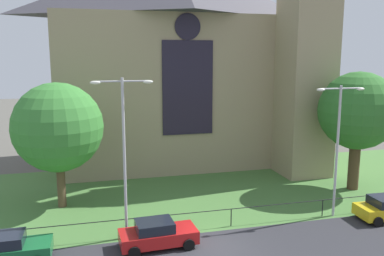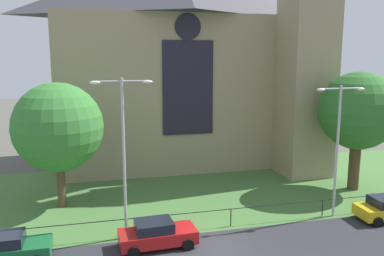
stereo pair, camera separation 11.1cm
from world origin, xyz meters
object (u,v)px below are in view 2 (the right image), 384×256
Objects in this scene: tree_right_near at (358,111)px; parked_car_green at (7,249)px; tree_left_near at (58,127)px; parked_car_red at (157,234)px; streetlamp_far at (338,135)px; streetlamp_near at (123,140)px; church_building at (183,58)px.

parked_car_green is at bearing -166.50° from tree_right_near.
tree_left_near reaches higher than parked_car_red.
parked_car_green is at bearing -176.02° from streetlamp_far.
tree_right_near reaches higher than parked_car_green.
tree_left_near is 0.94× the size of streetlamp_near.
streetlamp_far is 20.16m from parked_car_green.
tree_right_near is 2.20× the size of parked_car_green.
streetlamp_near is (-18.16, -4.46, -0.43)m from tree_right_near.
parked_car_green is at bearing -106.26° from tree_left_near.
tree_left_near is at bearing 122.37° from streetlamp_near.
tree_left_near is (-11.07, -10.60, -4.67)m from church_building.
church_building is 6.18× the size of parked_car_green.
parked_car_red is at bearing -160.20° from tree_right_near.
tree_left_near is 9.22m from parked_car_green.
parked_car_green is 0.98× the size of parked_car_red.
tree_left_near reaches higher than parked_car_green.
church_building reaches higher than tree_left_near.
tree_right_near is (10.99, -12.29, -4.07)m from church_building.
parked_car_red is (1.54, -1.52, -5.02)m from streetlamp_near.
streetlamp_far is 2.04× the size of parked_car_green.
parked_car_green is (-24.26, -5.83, -5.45)m from tree_right_near.
church_building reaches higher than parked_car_red.
church_building reaches higher than parked_car_green.
parked_car_red is at bearing -1.35° from parked_car_green.
parked_car_red is (-16.62, -5.98, -5.45)m from tree_right_near.
streetlamp_near is 1.07× the size of streetlamp_far.
tree_right_near reaches higher than streetlamp_near.
streetlamp_far is 2.00× the size of parked_car_red.
parked_car_red is (-5.63, -18.27, -9.53)m from church_building.
tree_left_near is 22.14m from tree_right_near.
parked_car_red is (-11.93, -1.52, -4.67)m from streetlamp_far.
tree_left_near reaches higher than streetlamp_far.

